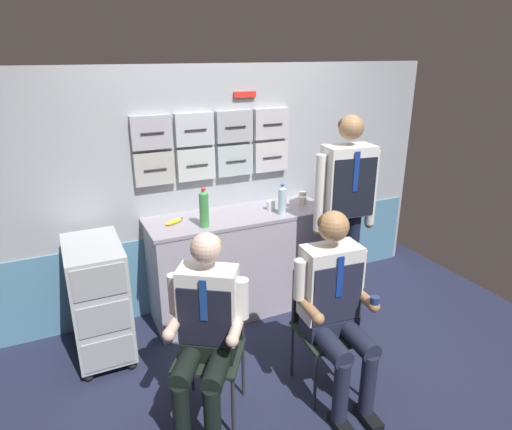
{
  "coord_description": "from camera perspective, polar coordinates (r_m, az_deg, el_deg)",
  "views": [
    {
      "loc": [
        -1.36,
        -2.25,
        2.25
      ],
      "look_at": [
        -0.1,
        0.45,
        1.15
      ],
      "focal_mm": 31.45,
      "sensor_mm": 36.0,
      "label": 1
    }
  ],
  "objects": [
    {
      "name": "service_trolley",
      "position": [
        3.63,
        -19.38,
        -9.89
      ],
      "size": [
        0.4,
        0.65,
        0.93
      ],
      "color": "black",
      "rests_on": "ground"
    },
    {
      "name": "water_bottle_blue_cap",
      "position": [
        3.82,
        3.35,
        1.91
      ],
      "size": [
        0.07,
        0.07,
        0.27
      ],
      "color": "silver",
      "rests_on": "galley_counter"
    },
    {
      "name": "crew_member_standing",
      "position": [
        3.73,
        11.36,
        1.73
      ],
      "size": [
        0.56,
        0.3,
        1.79
      ],
      "color": "black",
      "rests_on": "ground"
    },
    {
      "name": "crew_member_left",
      "position": [
        2.77,
        -6.42,
        -13.92
      ],
      "size": [
        0.61,
        0.68,
        1.27
      ],
      "color": "black",
      "rests_on": "ground"
    },
    {
      "name": "ground",
      "position": [
        3.47,
        4.97,
        -20.7
      ],
      "size": [
        4.8,
        4.8,
        0.04
      ],
      "primitive_type": "cube",
      "color": "#222640"
    },
    {
      "name": "snack_banana",
      "position": [
        3.69,
        -10.42,
        -0.85
      ],
      "size": [
        0.17,
        0.1,
        0.04
      ],
      "color": "yellow",
      "rests_on": "galley_counter"
    },
    {
      "name": "paper_cup_tan",
      "position": [
        3.94,
        1.9,
        1.25
      ],
      "size": [
        0.07,
        0.07,
        0.08
      ],
      "color": "white",
      "rests_on": "galley_counter"
    },
    {
      "name": "crew_member_right",
      "position": [
        2.99,
        10.07,
        -10.58
      ],
      "size": [
        0.52,
        0.66,
        1.31
      ],
      "color": "black",
      "rests_on": "ground"
    },
    {
      "name": "galley_counter",
      "position": [
        4.03,
        -2.08,
        -6.07
      ],
      "size": [
        1.6,
        0.53,
        0.92
      ],
      "color": "#ADA6B5",
      "rests_on": "ground"
    },
    {
      "name": "folding_chair_right",
      "position": [
        3.22,
        8.41,
        -12.38
      ],
      "size": [
        0.43,
        0.43,
        0.85
      ],
      "color": "#2D2D33",
      "rests_on": "ground"
    },
    {
      "name": "espresso_cup_small",
      "position": [
        4.11,
        5.88,
        1.86
      ],
      "size": [
        0.07,
        0.07,
        0.07
      ],
      "color": "silver",
      "rests_on": "galley_counter"
    },
    {
      "name": "galley_bulkhead",
      "position": [
        4.04,
        -4.31,
        3.1
      ],
      "size": [
        4.2,
        0.14,
        2.15
      ],
      "color": "#A9B0B8",
      "rests_on": "ground"
    },
    {
      "name": "coffee_cup_white",
      "position": [
        4.22,
        5.95,
        2.43
      ],
      "size": [
        0.07,
        0.07,
        0.08
      ],
      "color": "white",
      "rests_on": "galley_counter"
    },
    {
      "name": "sparkling_bottle_green",
      "position": [
        3.55,
        -6.63,
        0.81
      ],
      "size": [
        0.08,
        0.08,
        0.32
      ],
      "color": "#479C50",
      "rests_on": "galley_counter"
    },
    {
      "name": "folding_chair_left",
      "position": [
        2.99,
        -5.51,
        -14.97
      ],
      "size": [
        0.55,
        0.55,
        0.85
      ],
      "color": "#2D2D33",
      "rests_on": "ground"
    }
  ]
}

